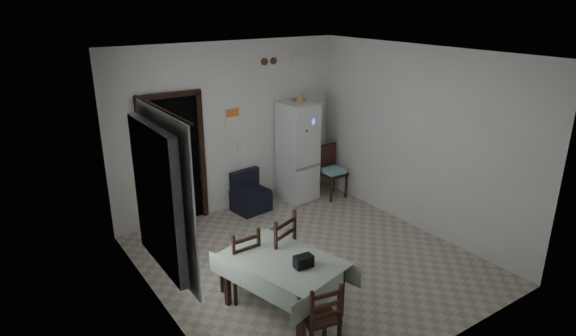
# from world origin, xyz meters

# --- Properties ---
(ground) EXTENTS (4.50, 4.50, 0.00)m
(ground) POSITION_xyz_m (0.00, 0.00, 0.00)
(ground) COLOR #B4A993
(ground) RESTS_ON ground
(ceiling) EXTENTS (4.20, 4.50, 0.02)m
(ceiling) POSITION_xyz_m (0.00, 0.00, 2.90)
(ceiling) COLOR white
(ceiling) RESTS_ON ground
(wall_back) EXTENTS (4.20, 0.02, 2.90)m
(wall_back) POSITION_xyz_m (0.00, 2.25, 1.45)
(wall_back) COLOR silver
(wall_back) RESTS_ON ground
(wall_front) EXTENTS (4.20, 0.02, 2.90)m
(wall_front) POSITION_xyz_m (0.00, -2.25, 1.45)
(wall_front) COLOR silver
(wall_front) RESTS_ON ground
(wall_left) EXTENTS (0.02, 4.50, 2.90)m
(wall_left) POSITION_xyz_m (-2.10, 0.00, 1.45)
(wall_left) COLOR silver
(wall_left) RESTS_ON ground
(wall_right) EXTENTS (0.02, 4.50, 2.90)m
(wall_right) POSITION_xyz_m (2.10, 0.00, 1.45)
(wall_right) COLOR silver
(wall_right) RESTS_ON ground
(doorway) EXTENTS (1.06, 0.52, 2.22)m
(doorway) POSITION_xyz_m (-1.05, 2.45, 1.06)
(doorway) COLOR black
(doorway) RESTS_ON ground
(window_recess) EXTENTS (0.10, 1.20, 1.60)m
(window_recess) POSITION_xyz_m (-2.15, -0.20, 1.55)
(window_recess) COLOR silver
(window_recess) RESTS_ON ground
(curtain) EXTENTS (0.02, 1.45, 1.85)m
(curtain) POSITION_xyz_m (-2.04, -0.20, 1.55)
(curtain) COLOR silver
(curtain) RESTS_ON ground
(curtain_rod) EXTENTS (0.02, 1.60, 0.02)m
(curtain_rod) POSITION_xyz_m (-2.03, -0.20, 2.50)
(curtain_rod) COLOR black
(curtain_rod) RESTS_ON ground
(calendar) EXTENTS (0.28, 0.02, 0.40)m
(calendar) POSITION_xyz_m (0.05, 2.24, 1.62)
(calendar) COLOR white
(calendar) RESTS_ON ground
(calendar_image) EXTENTS (0.24, 0.01, 0.14)m
(calendar_image) POSITION_xyz_m (0.05, 2.23, 1.72)
(calendar_image) COLOR orange
(calendar_image) RESTS_ON ground
(light_switch) EXTENTS (0.08, 0.02, 0.12)m
(light_switch) POSITION_xyz_m (0.15, 2.24, 1.10)
(light_switch) COLOR beige
(light_switch) RESTS_ON ground
(vent_left) EXTENTS (0.12, 0.03, 0.12)m
(vent_left) POSITION_xyz_m (0.70, 2.23, 2.52)
(vent_left) COLOR brown
(vent_left) RESTS_ON ground
(vent_right) EXTENTS (0.12, 0.03, 0.12)m
(vent_right) POSITION_xyz_m (0.88, 2.23, 2.52)
(vent_right) COLOR brown
(vent_right) RESTS_ON ground
(emergency_light) EXTENTS (0.25, 0.07, 0.09)m
(emergency_light) POSITION_xyz_m (1.35, 2.21, 2.55)
(emergency_light) COLOR white
(emergency_light) RESTS_ON ground
(fridge) EXTENTS (0.63, 0.63, 1.82)m
(fridge) POSITION_xyz_m (1.19, 1.93, 0.91)
(fridge) COLOR white
(fridge) RESTS_ON ground
(tan_cone) EXTENTS (0.22, 0.22, 0.17)m
(tan_cone) POSITION_xyz_m (1.25, 1.95, 1.90)
(tan_cone) COLOR tan
(tan_cone) RESTS_ON fridge
(navy_seat) EXTENTS (0.64, 0.62, 0.70)m
(navy_seat) POSITION_xyz_m (0.18, 1.93, 0.35)
(navy_seat) COLOR black
(navy_seat) RESTS_ON ground
(corner_chair) EXTENTS (0.43, 0.43, 0.98)m
(corner_chair) POSITION_xyz_m (1.76, 1.61, 0.49)
(corner_chair) COLOR black
(corner_chair) RESTS_ON ground
(dining_table) EXTENTS (1.21, 1.54, 0.71)m
(dining_table) POSITION_xyz_m (-0.95, -0.78, 0.35)
(dining_table) COLOR #A5BA9F
(dining_table) RESTS_ON ground
(black_bag) EXTENTS (0.22, 0.14, 0.14)m
(black_bag) POSITION_xyz_m (-0.85, -1.06, 0.77)
(black_bag) COLOR black
(black_bag) RESTS_ON dining_table
(dining_chair_far_left) EXTENTS (0.41, 0.41, 0.94)m
(dining_chair_far_left) POSITION_xyz_m (-1.20, -0.20, 0.47)
(dining_chair_far_left) COLOR black
(dining_chair_far_left) RESTS_ON ground
(dining_chair_far_right) EXTENTS (0.59, 0.59, 1.07)m
(dining_chair_far_right) POSITION_xyz_m (-0.77, -0.29, 0.53)
(dining_chair_far_right) COLOR black
(dining_chair_far_right) RESTS_ON ground
(dining_chair_near_head) EXTENTS (0.44, 0.44, 0.87)m
(dining_chair_near_head) POSITION_xyz_m (-1.02, -1.57, 0.44)
(dining_chair_near_head) COLOR black
(dining_chair_near_head) RESTS_ON ground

